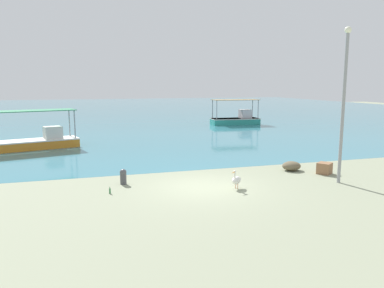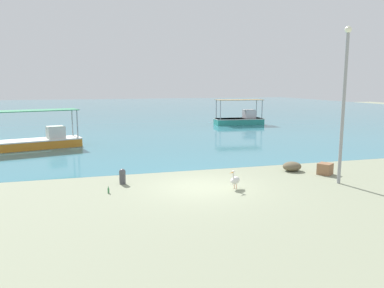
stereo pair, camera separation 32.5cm
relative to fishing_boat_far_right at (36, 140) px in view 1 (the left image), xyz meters
name	(u,v)px [view 1 (the left image)]	position (x,y,z in m)	size (l,w,h in m)	color
ground	(203,187)	(7.59, -11.96, -0.55)	(120.00, 120.00, 0.00)	gray
harbor_water	(111,110)	(7.59, 36.04, -0.55)	(110.00, 90.00, 0.00)	teal
fishing_boat_far_right	(36,140)	(0.00, 0.00, 0.00)	(5.87, 3.12, 2.51)	orange
fishing_boat_near_right	(237,119)	(18.47, 9.93, 0.04)	(5.10, 2.19, 2.58)	teal
pelican	(236,180)	(8.81, -12.56, -0.18)	(0.69, 0.60, 0.80)	#E0997A
lamp_post	(344,98)	(13.42, -12.90, 3.06)	(0.28, 0.28, 6.49)	gray
mooring_bollard	(123,176)	(4.51, -10.54, -0.21)	(0.28, 0.28, 0.65)	#47474C
net_pile	(291,166)	(12.68, -10.34, -0.33)	(0.92, 0.78, 0.46)	brown
cargo_crate	(324,168)	(13.81, -11.37, -0.29)	(0.61, 0.58, 0.53)	#8E6444
glass_bottle	(110,191)	(3.86, -11.78, -0.45)	(0.07, 0.07, 0.27)	#3F7F4C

